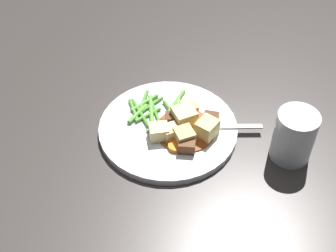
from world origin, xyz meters
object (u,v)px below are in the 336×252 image
potato_chunk_1 (189,110)px  fork (211,127)px  potato_chunk_0 (159,132)px  meat_chunk_0 (167,127)px  carrot_slice_1 (184,131)px  meat_chunk_3 (170,118)px  dinner_plate (168,129)px  meat_chunk_1 (187,145)px  water_glass (294,136)px  carrot_slice_2 (174,126)px  potato_chunk_3 (207,129)px  potato_chunk_5 (171,132)px  carrot_slice_0 (200,127)px  potato_chunk_4 (184,117)px  carrot_slice_3 (176,146)px  meat_chunk_2 (211,120)px  potato_chunk_2 (184,137)px

potato_chunk_1 → fork: (0.05, 0.00, -0.01)m
potato_chunk_0 → meat_chunk_0: (-0.00, 0.02, -0.01)m
carrot_slice_1 → meat_chunk_3: size_ratio=1.25×
dinner_plate → potato_chunk_0: potato_chunk_0 is taller
meat_chunk_1 → water_glass: 0.18m
carrot_slice_2 → potato_chunk_0: 0.04m
potato_chunk_3 → fork: bearing=103.5°
potato_chunk_5 → meat_chunk_0: bearing=152.4°
carrot_slice_0 → meat_chunk_3: size_ratio=1.21×
potato_chunk_5 → fork: potato_chunk_5 is taller
dinner_plate → carrot_slice_0: size_ratio=9.08×
carrot_slice_1 → potato_chunk_3: (0.03, 0.02, 0.01)m
dinner_plate → carrot_slice_1: (0.03, 0.00, 0.01)m
potato_chunk_5 → meat_chunk_1: bearing=-5.5°
carrot_slice_0 → meat_chunk_1: bearing=-76.5°
potato_chunk_4 → carrot_slice_1: bearing=-51.7°
dinner_plate → carrot_slice_3: 0.06m
dinner_plate → potato_chunk_0: size_ratio=7.61×
meat_chunk_2 → carrot_slice_2: bearing=-132.0°
carrot_slice_2 → potato_chunk_2: potato_chunk_2 is taller
carrot_slice_1 → potato_chunk_4: potato_chunk_4 is taller
meat_chunk_2 → water_glass: size_ratio=0.29×
potato_chunk_4 → meat_chunk_1: 0.06m
carrot_slice_2 → potato_chunk_2: size_ratio=0.80×
carrot_slice_3 → meat_chunk_0: size_ratio=1.30×
carrot_slice_0 → meat_chunk_2: (0.01, 0.02, 0.00)m
potato_chunk_4 → meat_chunk_0: size_ratio=1.79×
carrot_slice_0 → potato_chunk_0: (-0.04, -0.06, 0.01)m
potato_chunk_2 → meat_chunk_2: bearing=82.9°
carrot_slice_2 → meat_chunk_2: (0.05, 0.05, 0.01)m
water_glass → meat_chunk_2: bearing=-164.0°
potato_chunk_0 → meat_chunk_3: potato_chunk_0 is taller
meat_chunk_3 → potato_chunk_2: bearing=-21.8°
potato_chunk_2 → water_glass: (0.15, 0.11, 0.02)m
carrot_slice_2 → fork: size_ratio=0.18×
carrot_slice_3 → potato_chunk_0: (-0.04, -0.00, 0.01)m
carrot_slice_0 → carrot_slice_1: (-0.02, -0.03, -0.00)m
carrot_slice_3 → meat_chunk_0: bearing=151.0°
carrot_slice_0 → potato_chunk_5: potato_chunk_5 is taller
carrot_slice_0 → meat_chunk_2: meat_chunk_2 is taller
potato_chunk_0 → potato_chunk_2: bearing=25.9°
potato_chunk_3 → potato_chunk_4: (-0.05, -0.00, 0.00)m
carrot_slice_0 → fork: 0.02m
carrot_slice_2 → potato_chunk_5: potato_chunk_5 is taller
potato_chunk_5 → meat_chunk_3: bearing=132.9°
potato_chunk_4 → potato_chunk_3: bearing=5.5°
carrot_slice_1 → potato_chunk_3: bearing=32.7°
potato_chunk_0 → potato_chunk_1: (0.00, 0.08, 0.00)m
potato_chunk_1 → potato_chunk_3: 0.06m
potato_chunk_3 → meat_chunk_0: (-0.06, -0.04, -0.01)m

